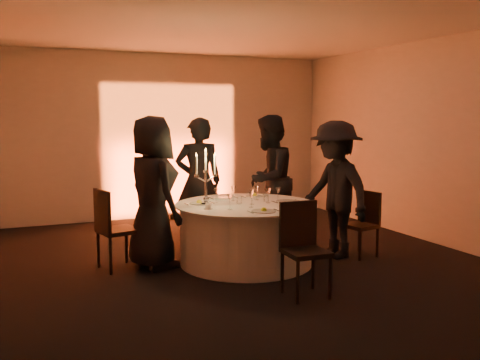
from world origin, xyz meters
name	(u,v)px	position (x,y,z in m)	size (l,w,h in m)	color
floor	(246,263)	(0.00, 0.00, 0.00)	(7.00, 7.00, 0.00)	black
ceiling	(246,23)	(0.00, 0.00, 3.00)	(7.00, 7.00, 0.00)	white
wall_back	(170,136)	(0.00, 3.50, 1.50)	(7.00, 7.00, 0.00)	beige
wall_front	(461,175)	(0.00, -3.50, 1.50)	(7.00, 7.00, 0.00)	beige
wall_right	(433,142)	(3.00, 0.00, 1.50)	(7.00, 7.00, 0.00)	beige
uplighter_fixture	(176,216)	(0.00, 3.20, 0.05)	(0.25, 0.12, 0.10)	black
banquet_table	(246,233)	(0.00, 0.00, 0.38)	(1.80, 1.80, 0.77)	black
chair_left	(112,225)	(-1.63, 0.36, 0.56)	(0.53, 0.53, 1.00)	black
chair_back_left	(203,209)	(-0.11, 1.38, 0.48)	(0.40, 0.41, 0.87)	black
chair_back_right	(280,207)	(1.01, 1.04, 0.49)	(0.54, 0.54, 0.87)	black
chair_right	(364,220)	(1.61, -0.28, 0.49)	(0.45, 0.44, 0.87)	black
chair_front	(303,243)	(0.07, -1.32, 0.55)	(0.45, 0.45, 0.98)	black
guest_left	(152,192)	(-1.13, 0.29, 0.94)	(0.92, 0.60, 1.88)	black
guest_back_left	(199,181)	(-0.22, 1.22, 0.93)	(0.68, 0.44, 1.85)	black
guest_back_right	(269,179)	(0.77, 0.92, 0.94)	(0.92, 0.72, 1.89)	black
guest_right	(335,189)	(1.21, -0.17, 0.91)	(1.17, 0.67, 1.81)	black
plate_left	(199,202)	(-0.55, 0.22, 0.79)	(0.36, 0.24, 0.08)	white
plate_back_left	(223,198)	(-0.10, 0.55, 0.78)	(0.35, 0.25, 0.01)	white
plate_back_right	(254,195)	(0.35, 0.51, 0.79)	(0.35, 0.24, 0.08)	white
plate_right	(286,201)	(0.54, -0.07, 0.78)	(0.36, 0.27, 0.01)	white
plate_front	(264,210)	(-0.04, -0.60, 0.79)	(0.36, 0.29, 0.08)	white
coffee_cup	(208,207)	(-0.58, -0.18, 0.80)	(0.11, 0.11, 0.07)	white
candelabra	(206,185)	(-0.51, 0.08, 1.02)	(0.30, 0.14, 0.72)	silver
wine_glass_a	(257,190)	(0.25, 0.22, 0.91)	(0.07, 0.07, 0.19)	white
wine_glass_b	(252,194)	(0.04, -0.08, 0.91)	(0.07, 0.07, 0.19)	white
wine_glass_c	(251,196)	(-0.05, -0.27, 0.91)	(0.07, 0.07, 0.19)	white
wine_glass_d	(230,198)	(-0.35, -0.32, 0.91)	(0.07, 0.07, 0.19)	white
wine_glass_e	(268,192)	(0.28, -0.06, 0.91)	(0.07, 0.07, 0.19)	white
wine_glass_f	(233,190)	(-0.06, 0.29, 0.91)	(0.07, 0.07, 0.19)	white
wine_glass_g	(216,192)	(-0.33, 0.22, 0.91)	(0.07, 0.07, 0.19)	white
wine_glass_h	(278,192)	(0.42, -0.06, 0.91)	(0.07, 0.07, 0.19)	white
tumbler_a	(266,198)	(0.30, 0.04, 0.82)	(0.07, 0.07, 0.09)	white
tumbler_b	(239,200)	(-0.08, 0.02, 0.82)	(0.07, 0.07, 0.09)	white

